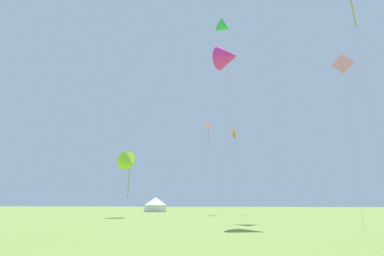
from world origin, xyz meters
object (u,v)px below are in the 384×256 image
object	(u,v)px
kite_pink_parafoil	(209,126)
kite_magenta_delta	(228,57)
kite_green_delta	(224,27)
kite_orange_diamond	(234,135)
kite_pink_diamond	(343,67)
kite_lime_delta	(130,163)
festival_tent_left	(156,204)

from	to	relation	value
kite_pink_parafoil	kite_magenta_delta	world-z (taller)	kite_magenta_delta
kite_pink_parafoil	kite_green_delta	size ratio (longest dim) A/B	0.55
kite_green_delta	kite_pink_parafoil	bearing A→B (deg)	110.94
kite_orange_diamond	kite_pink_parafoil	bearing A→B (deg)	-170.35
kite_pink_diamond	kite_magenta_delta	distance (m)	11.96
kite_green_delta	kite_orange_diamond	xyz separation A→B (m)	(0.03, 13.28, -14.51)
kite_green_delta	kite_lime_delta	xyz separation A→B (m)	(-13.75, -2.32, -21.73)
kite_pink_diamond	kite_lime_delta	xyz separation A→B (m)	(-24.28, 14.60, -4.53)
kite_lime_delta	festival_tent_left	distance (m)	27.65
kite_pink_parafoil	kite_magenta_delta	distance (m)	24.60
kite_pink_diamond	kite_lime_delta	size ratio (longest dim) A/B	1.42
kite_pink_diamond	festival_tent_left	bearing A→B (deg)	126.09
kite_pink_parafoil	festival_tent_left	bearing A→B (deg)	141.35
festival_tent_left	kite_pink_diamond	bearing A→B (deg)	-53.91
kite_pink_diamond	kite_magenta_delta	world-z (taller)	kite_magenta_delta
kite_pink_parafoil	kite_green_delta	bearing A→B (deg)	-69.06
kite_magenta_delta	kite_lime_delta	world-z (taller)	kite_magenta_delta
kite_green_delta	kite_lime_delta	size ratio (longest dim) A/B	3.34
kite_magenta_delta	festival_tent_left	world-z (taller)	kite_magenta_delta
kite_pink_parafoil	kite_pink_diamond	world-z (taller)	kite_pink_parafoil
kite_pink_parafoil	festival_tent_left	distance (m)	23.66
kite_magenta_delta	kite_orange_diamond	distance (m)	24.80
kite_pink_diamond	kite_magenta_delta	xyz separation A→B (m)	(-9.22, 5.56, 5.19)
kite_magenta_delta	festival_tent_left	bearing A→B (deg)	120.26
kite_magenta_delta	festival_tent_left	distance (m)	43.86
kite_magenta_delta	kite_orange_diamond	bearing A→B (deg)	92.96
festival_tent_left	kite_pink_parafoil	bearing A→B (deg)	-38.65
kite_lime_delta	kite_orange_diamond	world-z (taller)	kite_orange_diamond
kite_pink_diamond	kite_orange_diamond	xyz separation A→B (m)	(-10.50, 30.20, 2.70)
festival_tent_left	kite_green_delta	bearing A→B (deg)	-51.23
kite_pink_diamond	kite_pink_parafoil	bearing A→B (deg)	117.51
kite_pink_diamond	kite_lime_delta	world-z (taller)	kite_pink_diamond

